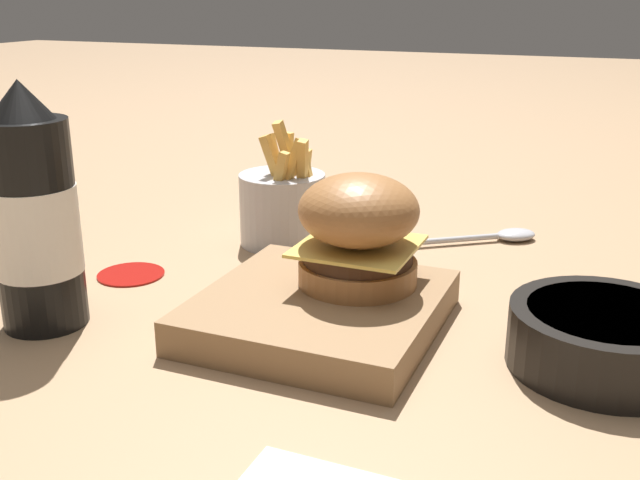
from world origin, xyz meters
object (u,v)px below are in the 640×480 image
serving_board (320,311)px  spoon (498,236)px  ketchup_bottle (34,219)px  fries_basket (283,206)px  side_bowl (604,337)px  burger (358,230)px

serving_board → spoon: bearing=161.2°
ketchup_bottle → fries_basket: 0.30m
ketchup_bottle → side_bowl: (-0.10, 0.46, -0.07)m
ketchup_bottle → side_bowl: 0.48m
serving_board → side_bowl: (-0.02, 0.23, 0.01)m
serving_board → burger: burger is taller
side_bowl → spoon: 0.31m
fries_basket → spoon: 0.26m
burger → side_bowl: (0.02, 0.21, -0.06)m
fries_basket → spoon: (-0.10, 0.23, -0.04)m
fries_basket → ketchup_bottle: bearing=-19.4°
fries_basket → side_bowl: size_ratio=0.99×
burger → spoon: 0.28m
burger → spoon: (-0.26, 0.08, -0.08)m
fries_basket → spoon: fries_basket is taller
side_bowl → spoon: (-0.28, -0.13, -0.02)m
burger → ketchup_bottle: (0.12, -0.25, 0.02)m
side_bowl → fries_basket: bearing=-116.3°
burger → side_bowl: burger is taller
serving_board → ketchup_bottle: (0.09, -0.23, 0.08)m
serving_board → fries_basket: fries_basket is taller
ketchup_bottle → spoon: bearing=139.3°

